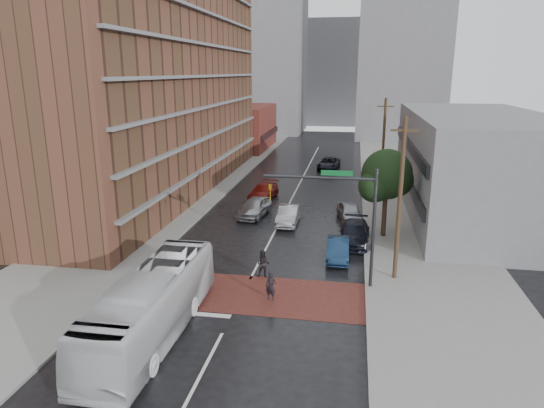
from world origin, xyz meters
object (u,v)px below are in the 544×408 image
(pedestrian_a, at_px, (271,286))
(suv_travel, at_px, (329,164))
(pedestrian_b, at_px, (263,264))
(car_parked_near, at_px, (338,249))
(car_parked_mid, at_px, (354,233))
(transit_bus, at_px, (152,305))
(car_travel_b, at_px, (288,215))
(car_travel_c, at_px, (264,191))
(car_parked_far, at_px, (349,212))
(car_travel_a, at_px, (254,207))

(pedestrian_a, height_order, suv_travel, pedestrian_a)
(pedestrian_b, relative_size, car_parked_near, 0.41)
(suv_travel, bearing_deg, pedestrian_b, -87.71)
(car_parked_mid, bearing_deg, transit_bus, -119.90)
(car_travel_b, bearing_deg, car_travel_c, 114.03)
(car_parked_near, distance_m, car_parked_far, 9.15)
(car_parked_near, relative_size, car_parked_mid, 0.80)
(pedestrian_a, height_order, car_parked_near, pedestrian_a)
(pedestrian_b, distance_m, car_parked_near, 5.92)
(pedestrian_a, height_order, car_parked_mid, pedestrian_a)
(pedestrian_b, relative_size, car_travel_c, 0.34)
(car_travel_a, bearing_deg, pedestrian_b, -67.70)
(car_travel_b, bearing_deg, car_parked_far, 20.18)
(pedestrian_a, xyz_separation_m, car_parked_near, (3.46, 6.92, -0.14))
(suv_travel, bearing_deg, car_parked_far, -76.69)
(car_parked_far, bearing_deg, suv_travel, 86.78)
(car_travel_a, relative_size, car_travel_c, 0.97)
(pedestrian_b, distance_m, car_travel_c, 19.39)
(pedestrian_b, relative_size, car_travel_a, 0.35)
(car_travel_c, height_order, car_parked_far, car_parked_far)
(pedestrian_b, bearing_deg, transit_bus, -115.84)
(pedestrian_a, bearing_deg, pedestrian_b, 122.58)
(pedestrian_a, relative_size, car_parked_far, 0.38)
(car_travel_c, height_order, car_parked_near, car_travel_c)
(car_travel_b, height_order, car_parked_near, car_travel_b)
(pedestrian_a, xyz_separation_m, car_parked_far, (4.10, 16.05, -0.08))
(pedestrian_a, xyz_separation_m, car_travel_c, (-4.57, 22.09, -0.10))
(transit_bus, height_order, car_travel_a, transit_bus)
(pedestrian_a, bearing_deg, transit_bus, -122.25)
(car_travel_c, bearing_deg, car_travel_a, -79.50)
(suv_travel, height_order, car_parked_far, car_parked_far)
(car_parked_near, relative_size, car_parked_far, 0.95)
(transit_bus, distance_m, pedestrian_b, 8.71)
(pedestrian_b, relative_size, car_travel_b, 0.38)
(transit_bus, distance_m, car_parked_near, 14.37)
(pedestrian_a, height_order, car_travel_a, car_travel_a)
(car_travel_c, distance_m, car_parked_mid, 14.89)
(car_travel_b, distance_m, car_parked_mid, 6.72)
(pedestrian_b, bearing_deg, car_parked_far, 69.90)
(transit_bus, height_order, car_travel_c, transit_bus)
(suv_travel, xyz_separation_m, car_parked_near, (2.40, -31.62, -0.05))
(car_parked_mid, bearing_deg, pedestrian_b, -124.83)
(car_travel_b, distance_m, car_parked_near, 8.48)
(pedestrian_b, distance_m, suv_travel, 35.57)
(pedestrian_b, xyz_separation_m, car_travel_a, (-3.22, 12.80, -0.03))
(car_travel_a, relative_size, suv_travel, 0.92)
(car_travel_a, bearing_deg, car_travel_c, 101.36)
(car_travel_c, bearing_deg, suv_travel, 78.43)
(transit_bus, xyz_separation_m, pedestrian_b, (3.96, 7.72, -0.74))
(car_travel_a, bearing_deg, suv_travel, 85.09)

